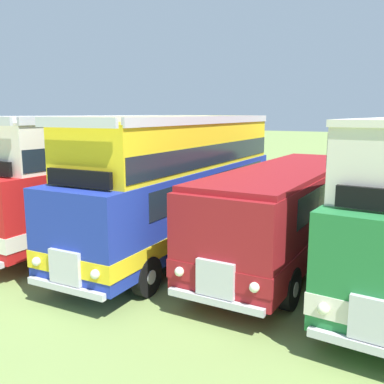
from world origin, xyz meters
name	(u,v)px	position (x,y,z in m)	size (l,w,h in m)	color
ground_plane	(282,264)	(0.00, 0.00, 0.00)	(200.00, 200.00, 0.00)	#7A934C
bus_first_in_row	(112,172)	(-7.07, 0.34, 2.36)	(2.72, 11.60, 4.52)	red
bus_second_in_row	(181,181)	(-3.54, -0.18, 2.36)	(3.10, 11.07, 4.52)	#1E339E
bus_third_in_row	(287,207)	(0.00, 0.32, 1.75)	(2.71, 9.85, 2.99)	maroon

